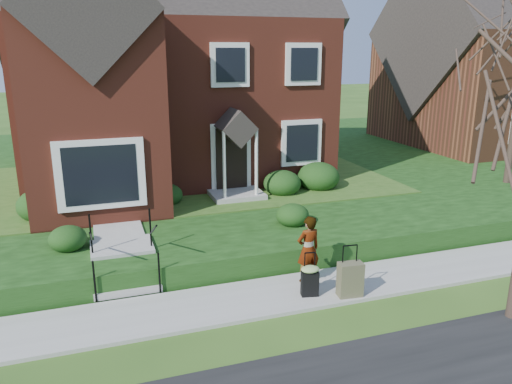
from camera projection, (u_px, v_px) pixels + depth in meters
name	position (u px, v px, depth m)	size (l,w,h in m)	color
ground	(255.00, 300.00, 10.42)	(120.00, 120.00, 0.00)	#2D5119
sidewalk	(255.00, 299.00, 10.41)	(60.00, 1.60, 0.08)	#9E9B93
terrace	(263.00, 164.00, 21.49)	(44.00, 20.00, 0.60)	black
walkway	(115.00, 213.00, 14.03)	(1.20, 6.00, 0.06)	#9E9B93
main_house	(163.00, 43.00, 17.66)	(10.40, 10.20, 9.40)	maroon
neighbour_house	(498.00, 45.00, 23.92)	(9.40, 8.00, 9.20)	brown
front_steps	(124.00, 261.00, 11.20)	(1.40, 2.02, 1.50)	#9E9B93
foundation_shrubs	(217.00, 190.00, 14.86)	(9.83, 4.14, 0.98)	#13340F
woman	(308.00, 249.00, 10.89)	(0.56, 0.36, 1.52)	#999999
suitcase_black	(310.00, 279.00, 10.36)	(0.45, 0.39, 0.95)	black
suitcase_olive	(350.00, 279.00, 10.35)	(0.54, 0.34, 1.10)	brown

